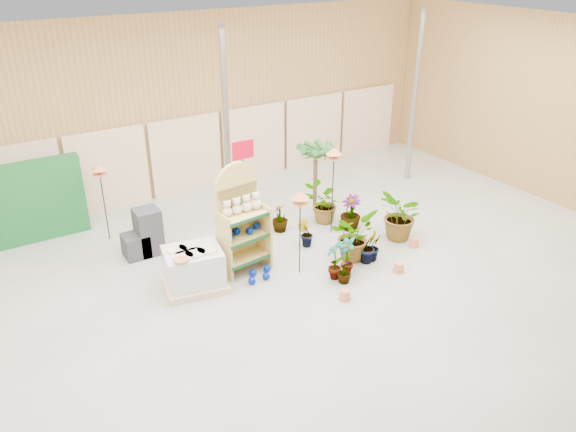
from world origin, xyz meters
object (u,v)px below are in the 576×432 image
at_px(bird_table_front, 300,198).
at_px(potted_plant_2, 353,235).
at_px(pallet_stack, 194,269).
at_px(display_shelf, 240,222).

bearing_deg(bird_table_front, potted_plant_2, -3.85).
bearing_deg(potted_plant_2, bird_table_front, 176.15).
bearing_deg(potted_plant_2, pallet_stack, 167.86).
bearing_deg(display_shelf, pallet_stack, -175.72).
relative_size(bird_table_front, potted_plant_2, 1.68).
bearing_deg(bird_table_front, display_shelf, 136.76).
relative_size(pallet_stack, potted_plant_2, 1.24).
xyz_separation_m(display_shelf, potted_plant_2, (2.11, -0.90, -0.49)).
xyz_separation_m(display_shelf, bird_table_front, (0.87, -0.82, 0.62)).
xyz_separation_m(pallet_stack, bird_table_front, (1.98, -0.61, 1.23)).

